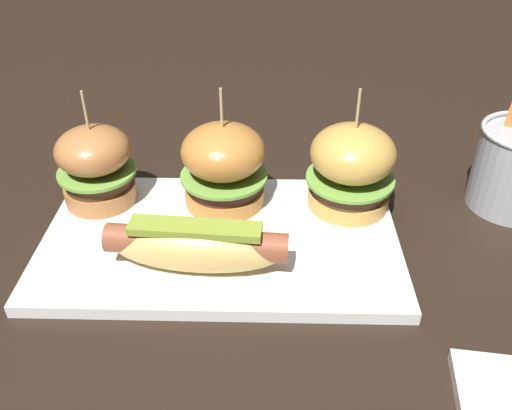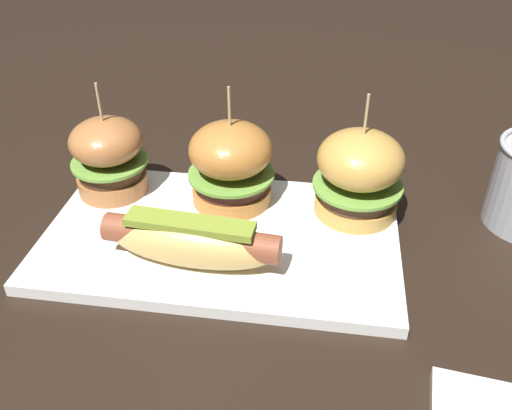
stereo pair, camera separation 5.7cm
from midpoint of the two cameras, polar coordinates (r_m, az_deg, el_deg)
The scene contains 6 objects.
ground_plane at distance 0.61m, azimuth -6.37°, elevation -4.23°, with size 3.00×3.00×0.00m, color black.
platter_main at distance 0.60m, azimuth -6.41°, elevation -3.71°, with size 0.39×0.23×0.01m, color white.
hot_dog at distance 0.54m, azimuth -9.30°, elevation -4.32°, with size 0.18×0.06×0.05m.
slider_left at distance 0.66m, azimuth -18.88°, elevation 3.90°, with size 0.09×0.09×0.14m.
slider_center at distance 0.63m, azimuth -6.00°, elevation 4.13°, with size 0.10×0.10×0.14m.
slider_right at distance 0.62m, azimuth 7.40°, elevation 3.91°, with size 0.10×0.10×0.15m.
Camera 1 is at (0.05, -0.47, 0.38)m, focal length 38.11 mm.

